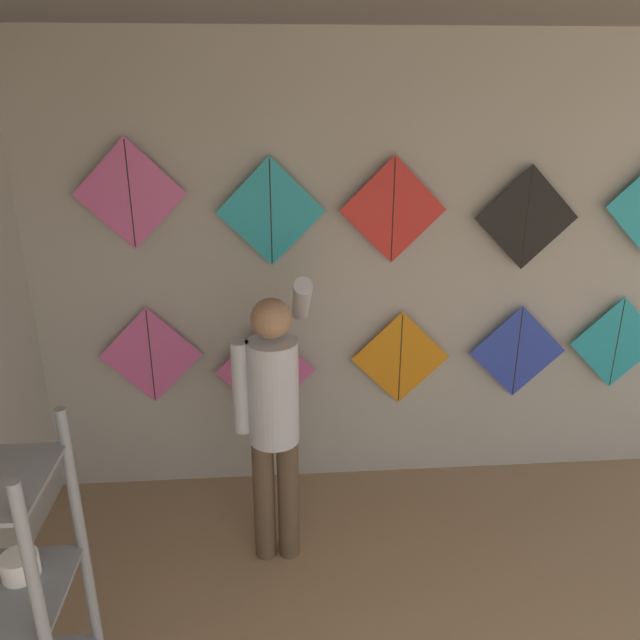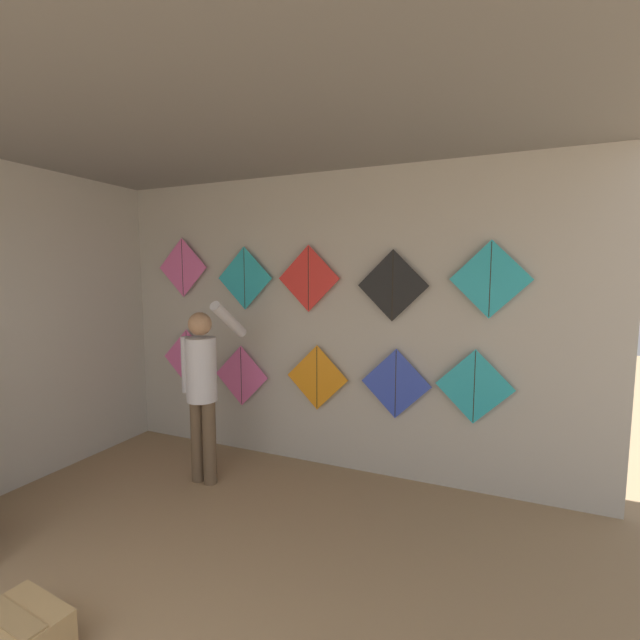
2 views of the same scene
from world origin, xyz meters
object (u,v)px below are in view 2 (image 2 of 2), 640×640
at_px(kite_4, 474,387).
at_px(kite_5, 183,268).
at_px(kite_6, 245,278).
at_px(kite_3, 396,384).
at_px(kite_9, 490,279).
at_px(kite_8, 393,286).
at_px(shopkeeper, 202,381).
at_px(kite_7, 308,279).
at_px(kite_0, 187,358).
at_px(kite_2, 317,378).
at_px(kite_1, 241,376).

bearing_deg(kite_4, kite_5, 180.00).
height_order(kite_5, kite_6, kite_5).
bearing_deg(kite_6, kite_3, 0.00).
relative_size(kite_4, kite_9, 1.00).
bearing_deg(kite_8, kite_5, 180.00).
distance_m(kite_4, kite_6, 2.38).
xyz_separation_m(shopkeeper, kite_4, (2.22, 0.68, 0.02)).
height_order(kite_3, kite_6, kite_6).
bearing_deg(kite_7, shopkeeper, -136.48).
distance_m(kite_0, kite_2, 1.56).
xyz_separation_m(kite_5, kite_6, (0.78, 0.00, -0.11)).
xyz_separation_m(kite_0, kite_1, (0.70, 0.00, -0.13)).
bearing_deg(shopkeeper, kite_9, 17.15).
xyz_separation_m(kite_3, kite_6, (-1.56, 0.00, 0.93)).
xyz_separation_m(kite_2, kite_8, (0.72, 0.00, 0.89)).
relative_size(kite_0, kite_6, 1.00).
bearing_deg(kite_0, kite_2, 0.00).
bearing_deg(kite_0, kite_5, 180.00).
distance_m(kite_1, kite_9, 2.57).
bearing_deg(kite_7, kite_0, 180.00).
bearing_deg(kite_1, kite_6, 0.00).
bearing_deg(kite_7, kite_3, 0.00).
relative_size(kite_0, kite_8, 1.00).
relative_size(kite_2, kite_7, 1.00).
xyz_separation_m(kite_3, kite_7, (-0.85, 0.00, 0.93)).
distance_m(kite_7, kite_9, 1.59).
bearing_deg(kite_8, kite_6, 180.00).
bearing_deg(kite_8, kite_3, 0.00).
bearing_deg(kite_9, kite_7, 180.00).
bearing_deg(kite_1, kite_9, 0.00).
bearing_deg(kite_2, kite_5, 180.00).
relative_size(kite_0, kite_9, 1.00).
distance_m(kite_1, kite_4, 2.28).
bearing_deg(kite_9, shopkeeper, -163.53).
bearing_deg(kite_4, kite_1, 180.00).
xyz_separation_m(kite_0, kite_4, (2.97, 0.00, -0.01)).
distance_m(kite_3, kite_9, 1.19).
bearing_deg(kite_2, shopkeeper, -139.72).
height_order(kite_2, kite_6, kite_6).
relative_size(kite_2, kite_8, 1.00).
height_order(kite_0, kite_2, kite_0).
bearing_deg(shopkeeper, kite_3, 24.24).
bearing_deg(kite_8, kite_1, 180.00).
relative_size(kite_1, kite_3, 1.00).
bearing_deg(kite_4, kite_8, 180.00).
xyz_separation_m(kite_0, kite_5, (-0.02, 0.00, 0.98)).
distance_m(kite_2, kite_3, 0.76).
distance_m(kite_1, kite_8, 1.84).
distance_m(kite_0, kite_8, 2.41).
xyz_separation_m(kite_1, kite_5, (-0.72, 0.00, 1.12)).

